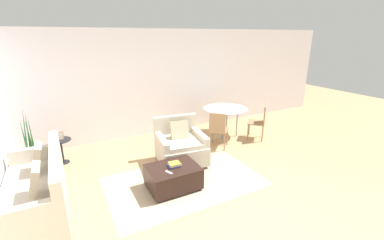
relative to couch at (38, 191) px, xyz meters
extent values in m
plane|color=tan|center=(2.67, -1.15, -0.31)|extent=(20.00, 20.00, 0.00)
cube|color=white|center=(2.67, 2.31, 1.07)|extent=(12.00, 0.06, 2.75)
cube|color=tan|center=(2.33, -0.37, -0.31)|extent=(2.80, 1.72, 0.00)
cube|color=beige|center=(2.33, -1.01, -0.30)|extent=(2.74, 0.06, 0.00)
cube|color=beige|center=(2.33, -0.80, -0.30)|extent=(2.74, 0.06, 0.00)
cube|color=beige|center=(2.33, -0.58, -0.30)|extent=(2.74, 0.06, 0.00)
cube|color=beige|center=(2.33, -0.37, -0.30)|extent=(2.74, 0.06, 0.00)
cube|color=beige|center=(2.33, -0.15, -0.30)|extent=(2.74, 0.06, 0.00)
cube|color=beige|center=(2.33, 0.06, -0.30)|extent=(2.74, 0.06, 0.00)
cube|color=beige|center=(2.33, 0.28, -0.30)|extent=(2.74, 0.06, 0.00)
cube|color=beige|center=(-0.06, 0.00, -0.10)|extent=(0.86, 2.00, 0.41)
cube|color=beige|center=(0.30, 0.00, 0.35)|extent=(0.14, 2.00, 0.50)
cube|color=beige|center=(-0.06, 0.94, 0.23)|extent=(0.79, 0.12, 0.26)
cube|color=beige|center=(-0.06, -0.94, 0.23)|extent=(0.79, 0.12, 0.26)
cube|color=tan|center=(0.03, 0.45, 0.38)|extent=(0.19, 0.40, 0.41)
cube|color=tan|center=(0.03, -0.35, 0.38)|extent=(0.19, 0.40, 0.41)
cube|color=beige|center=(2.59, 0.32, -0.06)|extent=(1.05, 1.02, 0.38)
cube|color=beige|center=(2.59, 0.28, 0.18)|extent=(0.80, 0.87, 0.10)
cube|color=beige|center=(2.64, 0.71, 0.38)|extent=(0.95, 0.24, 0.50)
cube|color=beige|center=(2.19, 0.37, 0.23)|extent=(0.22, 0.85, 0.20)
cube|color=beige|center=(3.00, 0.27, 0.23)|extent=(0.22, 0.85, 0.20)
cylinder|color=brown|center=(2.16, 0.00, -0.28)|extent=(0.05, 0.05, 0.06)
cylinder|color=brown|center=(2.94, -0.10, -0.28)|extent=(0.05, 0.05, 0.06)
cylinder|color=brown|center=(2.25, 0.74, -0.28)|extent=(0.05, 0.05, 0.06)
cylinder|color=brown|center=(3.03, 0.64, -0.28)|extent=(0.05, 0.05, 0.06)
cube|color=tan|center=(2.61, 0.43, 0.40)|extent=(0.40, 0.26, 0.39)
cube|color=black|center=(2.06, -0.45, -0.08)|extent=(0.88, 0.67, 0.37)
cylinder|color=black|center=(1.67, -0.74, -0.29)|extent=(0.04, 0.04, 0.04)
cylinder|color=black|center=(2.45, -0.74, -0.29)|extent=(0.04, 0.04, 0.04)
cylinder|color=black|center=(1.67, -0.17, -0.29)|extent=(0.04, 0.04, 0.04)
cylinder|color=black|center=(2.45, -0.17, -0.29)|extent=(0.04, 0.04, 0.04)
cube|color=#2D478C|center=(2.09, -0.43, 0.12)|extent=(0.21, 0.19, 0.03)
cube|color=beige|center=(2.11, -0.44, 0.14)|extent=(0.21, 0.18, 0.02)
cube|color=gold|center=(2.10, -0.44, 0.16)|extent=(0.20, 0.18, 0.02)
cube|color=#B7B7BC|center=(2.08, -0.32, 0.11)|extent=(0.06, 0.14, 0.01)
cube|color=#B7B7BC|center=(1.93, -0.60, 0.11)|extent=(0.10, 0.15, 0.01)
cylinder|color=#333338|center=(-0.17, 1.58, -0.18)|extent=(0.39, 0.39, 0.27)
cylinder|color=black|center=(-0.17, 1.58, -0.05)|extent=(0.36, 0.36, 0.02)
cone|color=#286033|center=(-0.11, 1.58, 0.37)|extent=(0.05, 0.09, 0.82)
cone|color=#286033|center=(-0.16, 1.61, 0.41)|extent=(0.09, 0.06, 0.91)
cone|color=#286033|center=(-0.20, 1.59, 0.45)|extent=(0.11, 0.16, 0.99)
cone|color=#286033|center=(-0.23, 1.52, 0.36)|extent=(0.07, 0.07, 0.80)
cone|color=#286033|center=(-0.14, 1.51, 0.36)|extent=(0.09, 0.07, 0.81)
cylinder|color=black|center=(0.38, 1.50, 0.21)|extent=(0.42, 0.42, 0.02)
cylinder|color=black|center=(0.38, 1.50, -0.05)|extent=(0.04, 0.04, 0.49)
cylinder|color=black|center=(0.38, 1.50, -0.30)|extent=(0.23, 0.23, 0.02)
cube|color=#8C6647|center=(0.38, 1.50, 0.30)|extent=(0.16, 0.05, 0.16)
cube|color=#B2A893|center=(0.38, 1.49, 0.30)|extent=(0.13, 0.03, 0.14)
cube|color=#8C6647|center=(0.38, 1.52, 0.26)|extent=(0.02, 0.03, 0.08)
cylinder|color=#99A8AD|center=(4.33, 1.24, 0.44)|extent=(1.18, 1.18, 0.01)
cylinder|color=#99999E|center=(4.10, 1.01, 0.06)|extent=(0.04, 0.04, 0.74)
cylinder|color=#99999E|center=(4.56, 1.01, 0.06)|extent=(0.04, 0.04, 0.74)
cylinder|color=#99999E|center=(4.10, 1.47, 0.06)|extent=(0.04, 0.04, 0.74)
cylinder|color=#99999E|center=(4.56, 1.47, 0.06)|extent=(0.04, 0.04, 0.74)
cube|color=#93704C|center=(3.75, 0.66, 0.13)|extent=(0.59, 0.59, 0.03)
cube|color=#93704C|center=(3.62, 0.52, 0.37)|extent=(0.29, 0.29, 0.45)
cylinder|color=#93704C|center=(4.00, 0.66, -0.10)|extent=(0.03, 0.03, 0.42)
cylinder|color=#93704C|center=(3.75, 0.91, -0.10)|extent=(0.03, 0.03, 0.42)
cylinder|color=#93704C|center=(3.75, 0.40, -0.10)|extent=(0.03, 0.03, 0.42)
cylinder|color=#93704C|center=(3.50, 0.66, -0.10)|extent=(0.03, 0.03, 0.42)
cube|color=#93704C|center=(4.91, 0.66, 0.13)|extent=(0.59, 0.59, 0.03)
cube|color=#93704C|center=(5.04, 0.52, 0.37)|extent=(0.29, 0.29, 0.45)
cylinder|color=#93704C|center=(4.91, 0.91, -0.10)|extent=(0.03, 0.03, 0.42)
cylinder|color=#93704C|center=(4.65, 0.66, -0.10)|extent=(0.03, 0.03, 0.42)
cylinder|color=#93704C|center=(5.16, 0.66, -0.10)|extent=(0.03, 0.03, 0.42)
cylinder|color=#93704C|center=(4.91, 0.40, -0.10)|extent=(0.03, 0.03, 0.42)
camera|label=1|loc=(0.51, -4.12, 2.28)|focal=24.00mm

